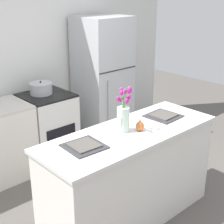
{
  "coord_description": "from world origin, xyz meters",
  "views": [
    {
      "loc": [
        -2.06,
        -2.01,
        2.23
      ],
      "look_at": [
        0.0,
        0.25,
        1.07
      ],
      "focal_mm": 55.0,
      "sensor_mm": 36.0,
      "label": 1
    }
  ],
  "objects_px": {
    "flower_vase": "(123,115)",
    "plate_setting_right": "(163,116)",
    "pear_figurine": "(140,126)",
    "plate_setting_left": "(84,146)",
    "cooking_pot": "(41,88)",
    "refrigerator": "(103,81)",
    "stove_range": "(48,127)"
  },
  "relations": [
    {
      "from": "pear_figurine",
      "to": "plate_setting_left",
      "type": "xyz_separation_m",
      "value": [
        -0.59,
        0.08,
        -0.04
      ]
    },
    {
      "from": "pear_figurine",
      "to": "plate_setting_right",
      "type": "relative_size",
      "value": 0.39
    },
    {
      "from": "plate_setting_right",
      "to": "plate_setting_left",
      "type": "bearing_deg",
      "value": 180.0
    },
    {
      "from": "stove_range",
      "to": "flower_vase",
      "type": "relative_size",
      "value": 2.1
    },
    {
      "from": "stove_range",
      "to": "pear_figurine",
      "type": "relative_size",
      "value": 7.12
    },
    {
      "from": "stove_range",
      "to": "plate_setting_left",
      "type": "relative_size",
      "value": 2.77
    },
    {
      "from": "pear_figurine",
      "to": "refrigerator",
      "type": "bearing_deg",
      "value": 59.39
    },
    {
      "from": "refrigerator",
      "to": "cooking_pot",
      "type": "height_order",
      "value": "refrigerator"
    },
    {
      "from": "flower_vase",
      "to": "plate_setting_right",
      "type": "bearing_deg",
      "value": -1.49
    },
    {
      "from": "refrigerator",
      "to": "plate_setting_right",
      "type": "relative_size",
      "value": 5.54
    },
    {
      "from": "plate_setting_left",
      "to": "cooking_pot",
      "type": "relative_size",
      "value": 1.14
    },
    {
      "from": "flower_vase",
      "to": "cooking_pot",
      "type": "bearing_deg",
      "value": 85.92
    },
    {
      "from": "flower_vase",
      "to": "cooking_pot",
      "type": "relative_size",
      "value": 1.5
    },
    {
      "from": "refrigerator",
      "to": "cooking_pot",
      "type": "distance_m",
      "value": 0.98
    },
    {
      "from": "pear_figurine",
      "to": "plate_setting_left",
      "type": "distance_m",
      "value": 0.59
    },
    {
      "from": "flower_vase",
      "to": "plate_setting_left",
      "type": "bearing_deg",
      "value": -178.22
    },
    {
      "from": "cooking_pot",
      "to": "flower_vase",
      "type": "bearing_deg",
      "value": -94.08
    },
    {
      "from": "refrigerator",
      "to": "plate_setting_left",
      "type": "xyz_separation_m",
      "value": [
        -1.56,
        -1.57,
        0.06
      ]
    },
    {
      "from": "stove_range",
      "to": "plate_setting_left",
      "type": "xyz_separation_m",
      "value": [
        -0.61,
        -1.56,
        0.51
      ]
    },
    {
      "from": "refrigerator",
      "to": "pear_figurine",
      "type": "relative_size",
      "value": 14.24
    },
    {
      "from": "plate_setting_right",
      "to": "flower_vase",
      "type": "bearing_deg",
      "value": 178.51
    },
    {
      "from": "flower_vase",
      "to": "cooking_pot",
      "type": "xyz_separation_m",
      "value": [
        0.11,
        1.61,
        -0.13
      ]
    },
    {
      "from": "plate_setting_left",
      "to": "plate_setting_right",
      "type": "relative_size",
      "value": 1.0
    },
    {
      "from": "refrigerator",
      "to": "flower_vase",
      "type": "relative_size",
      "value": 4.2
    },
    {
      "from": "stove_range",
      "to": "pear_figurine",
      "type": "distance_m",
      "value": 1.73
    },
    {
      "from": "pear_figurine",
      "to": "stove_range",
      "type": "bearing_deg",
      "value": 89.18
    },
    {
      "from": "pear_figurine",
      "to": "plate_setting_left",
      "type": "bearing_deg",
      "value": 172.24
    },
    {
      "from": "stove_range",
      "to": "plate_setting_right",
      "type": "xyz_separation_m",
      "value": [
        0.41,
        -1.56,
        0.51
      ]
    },
    {
      "from": "pear_figurine",
      "to": "plate_setting_right",
      "type": "bearing_deg",
      "value": 10.45
    },
    {
      "from": "refrigerator",
      "to": "plate_setting_left",
      "type": "distance_m",
      "value": 2.21
    },
    {
      "from": "cooking_pot",
      "to": "refrigerator",
      "type": "bearing_deg",
      "value": -3.38
    },
    {
      "from": "stove_range",
      "to": "plate_setting_left",
      "type": "distance_m",
      "value": 1.75
    }
  ]
}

